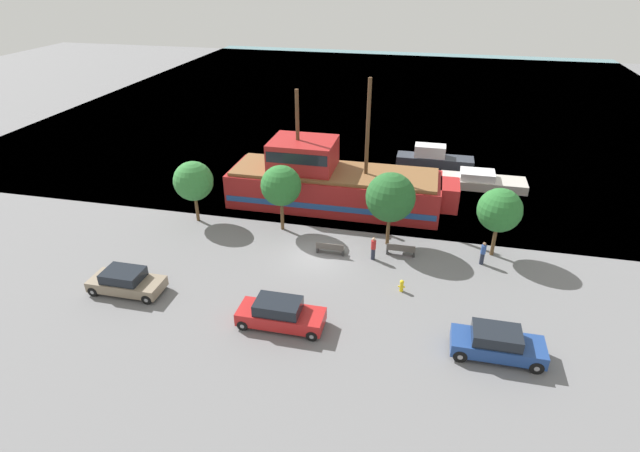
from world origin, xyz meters
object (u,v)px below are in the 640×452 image
object	(u,v)px
parked_car_curb_front	(497,343)
pirate_ship	(331,183)
fire_hydrant	(402,285)
pedestrian_walking_far	(483,253)
moored_boat_outer	(482,181)
bench_promenade_east	(401,250)
pedestrian_walking_near	(373,248)
moored_boat_dockside	(433,158)
bench_promenade_west	(330,248)
parked_car_curb_mid	(126,282)
parked_car_curb_rear	(280,314)

from	to	relation	value
parked_car_curb_front	pirate_ship	bearing A→B (deg)	127.21
fire_hydrant	pedestrian_walking_far	xyz separation A→B (m)	(4.79, 4.16, 0.39)
moored_boat_outer	fire_hydrant	bearing A→B (deg)	-107.81
bench_promenade_east	pedestrian_walking_near	world-z (taller)	pedestrian_walking_near
moored_boat_dockside	fire_hydrant	size ratio (longest dim) A/B	9.29
moored_boat_dockside	parked_car_curb_front	xyz separation A→B (m)	(3.71, -25.61, 0.04)
pirate_ship	moored_boat_dockside	bearing A→B (deg)	53.71
bench_promenade_west	bench_promenade_east	bearing A→B (deg)	10.64
parked_car_curb_mid	fire_hydrant	bearing A→B (deg)	12.94
moored_boat_dockside	pedestrian_walking_near	bearing A→B (deg)	-100.64
moored_boat_dockside	pedestrian_walking_far	xyz separation A→B (m)	(3.53, -16.99, 0.07)
pirate_ship	bench_promenade_west	size ratio (longest dim) A/B	9.52
fire_hydrant	pedestrian_walking_near	xyz separation A→B (m)	(-2.11, 3.19, 0.40)
fire_hydrant	pedestrian_walking_near	world-z (taller)	pedestrian_walking_near
moored_boat_outer	fire_hydrant	xyz separation A→B (m)	(-5.46, -17.00, -0.11)
parked_car_curb_rear	bench_promenade_west	xyz separation A→B (m)	(1.09, 7.77, -0.32)
bench_promenade_west	pedestrian_walking_far	distance (m)	9.82
bench_promenade_west	pedestrian_walking_near	bearing A→B (deg)	0.01
fire_hydrant	bench_promenade_west	bearing A→B (deg)	147.35
parked_car_curb_front	bench_promenade_west	xyz separation A→B (m)	(-9.94, 7.64, -0.33)
parked_car_curb_mid	pedestrian_walking_far	bearing A→B (deg)	20.74
parked_car_curb_mid	pedestrian_walking_far	distance (m)	21.99
pirate_ship	parked_car_curb_rear	distance (m)	15.26
pirate_ship	parked_car_curb_rear	size ratio (longest dim) A/B	3.83
bench_promenade_east	pedestrian_walking_far	xyz separation A→B (m)	(5.18, 0.12, 0.36)
bench_promenade_west	moored_boat_outer	bearing A→B (deg)	52.94
parked_car_curb_front	pedestrian_walking_far	xyz separation A→B (m)	(-0.18, 8.62, 0.03)
bench_promenade_west	pedestrian_walking_far	bearing A→B (deg)	5.73
parked_car_curb_mid	pirate_ship	bearing A→B (deg)	56.84
parked_car_curb_front	bench_promenade_east	xyz separation A→B (m)	(-5.36, 8.50, -0.33)
parked_car_curb_mid	parked_car_curb_rear	distance (m)	9.77
fire_hydrant	bench_promenade_west	xyz separation A→B (m)	(-4.97, 3.18, 0.03)
moored_boat_dockside	moored_boat_outer	world-z (taller)	moored_boat_dockside
pirate_ship	moored_boat_outer	size ratio (longest dim) A/B	2.48
moored_boat_dockside	bench_promenade_east	world-z (taller)	moored_boat_dockside
fire_hydrant	pedestrian_walking_far	size ratio (longest dim) A/B	0.48
parked_car_curb_front	bench_promenade_east	world-z (taller)	parked_car_curb_front
pedestrian_walking_near	bench_promenade_west	bearing A→B (deg)	-179.99
moored_boat_dockside	parked_car_curb_mid	bearing A→B (deg)	-124.52
parked_car_curb_mid	fire_hydrant	size ratio (longest dim) A/B	5.63
bench_promenade_west	parked_car_curb_mid	bearing A→B (deg)	-147.79
bench_promenade_east	bench_promenade_west	size ratio (longest dim) A/B	1.01
parked_car_curb_front	parked_car_curb_mid	bearing A→B (deg)	177.72
moored_boat_dockside	fire_hydrant	bearing A→B (deg)	-93.42
pirate_ship	moored_boat_outer	distance (m)	13.60
pirate_ship	pedestrian_walking_far	world-z (taller)	pirate_ship
moored_boat_outer	fire_hydrant	size ratio (longest dim) A/B	9.33
moored_boat_outer	pedestrian_walking_far	xyz separation A→B (m)	(-0.67, -12.83, 0.28)
pirate_ship	parked_car_curb_front	bearing A→B (deg)	-52.79
pirate_ship	pedestrian_walking_far	bearing A→B (deg)	-29.82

